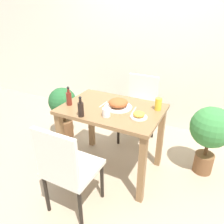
{
  "coord_description": "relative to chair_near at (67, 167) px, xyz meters",
  "views": [
    {
      "loc": [
        0.91,
        -1.78,
        1.7
      ],
      "look_at": [
        0.0,
        0.0,
        0.72
      ],
      "focal_mm": 35.0,
      "sensor_mm": 36.0,
      "label": 1
    }
  ],
  "objects": [
    {
      "name": "juice_glass",
      "position": [
        0.5,
        0.84,
        0.33
      ],
      "size": [
        0.07,
        0.07,
        0.12
      ],
      "color": "gold",
      "rests_on": "dining_table"
    },
    {
      "name": "chair_near",
      "position": [
        0.0,
        0.0,
        0.0
      ],
      "size": [
        0.42,
        0.42,
        0.88
      ],
      "rotation": [
        0.0,
        0.0,
        3.14
      ],
      "color": "silver",
      "rests_on": "ground_plane"
    },
    {
      "name": "side_plate",
      "position": [
        0.39,
        0.6,
        0.3
      ],
      "size": [
        0.15,
        0.15,
        0.06
      ],
      "color": "white",
      "rests_on": "dining_table"
    },
    {
      "name": "drink_cup",
      "position": [
        0.11,
        0.49,
        0.31
      ],
      "size": [
        0.08,
        0.08,
        0.08
      ],
      "color": "white",
      "rests_on": "dining_table"
    },
    {
      "name": "condiment_bottle",
      "position": [
        -0.35,
        0.54,
        0.35
      ],
      "size": [
        0.06,
        0.06,
        0.2
      ],
      "color": "maroon",
      "rests_on": "dining_table"
    },
    {
      "name": "sauce_bottle",
      "position": [
        -0.1,
        0.38,
        0.35
      ],
      "size": [
        0.06,
        0.06,
        0.2
      ],
      "color": "black",
      "rests_on": "dining_table"
    },
    {
      "name": "chair_far",
      "position": [
        0.1,
        1.42,
        0.0
      ],
      "size": [
        0.42,
        0.42,
        0.88
      ],
      "color": "silver",
      "rests_on": "ground_plane"
    },
    {
      "name": "spoon_utensil",
      "position": [
        0.3,
        0.71,
        0.28
      ],
      "size": [
        0.03,
        0.18,
        0.0
      ],
      "rotation": [
        0.0,
        0.0,
        1.69
      ],
      "color": "silver",
      "rests_on": "dining_table"
    },
    {
      "name": "potted_plant_left",
      "position": [
        -0.83,
        0.99,
        -0.04
      ],
      "size": [
        0.37,
        0.37,
        0.73
      ],
      "color": "brown",
      "rests_on": "ground_plane"
    },
    {
      "name": "potted_plant_right",
      "position": [
        1.01,
        1.1,
        0.02
      ],
      "size": [
        0.43,
        0.43,
        0.78
      ],
      "color": "brown",
      "rests_on": "ground_plane"
    },
    {
      "name": "ground_plane",
      "position": [
        0.07,
        0.68,
        -0.5
      ],
      "size": [
        16.0,
        16.0,
        0.0
      ],
      "primitive_type": "plane",
      "color": "tan"
    },
    {
      "name": "food_plate",
      "position": [
        0.13,
        0.71,
        0.32
      ],
      "size": [
        0.28,
        0.28,
        0.1
      ],
      "color": "white",
      "rests_on": "dining_table"
    },
    {
      "name": "wall_back",
      "position": [
        0.07,
        1.98,
        0.8
      ],
      "size": [
        8.0,
        0.05,
        2.6
      ],
      "color": "silver",
      "rests_on": "ground_plane"
    },
    {
      "name": "dining_table",
      "position": [
        0.07,
        0.68,
        0.14
      ],
      "size": [
        1.0,
        0.7,
        0.77
      ],
      "color": "olive",
      "rests_on": "ground_plane"
    },
    {
      "name": "fork_utensil",
      "position": [
        -0.04,
        0.71,
        0.28
      ],
      "size": [
        0.01,
        0.16,
        0.0
      ],
      "rotation": [
        0.0,
        0.0,
        1.56
      ],
      "color": "silver",
      "rests_on": "dining_table"
    }
  ]
}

